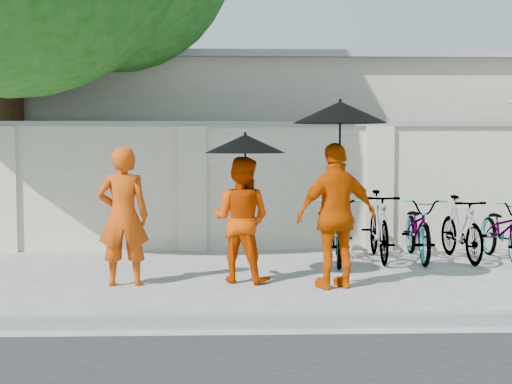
{
  "coord_description": "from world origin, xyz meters",
  "views": [
    {
      "loc": [
        -0.36,
        -8.33,
        1.75
      ],
      "look_at": [
        -0.06,
        0.91,
        1.1
      ],
      "focal_mm": 50.0,
      "sensor_mm": 36.0,
      "label": 1
    }
  ],
  "objects": [
    {
      "name": "bike_1",
      "position": [
        1.8,
        2.06,
        0.51
      ],
      "size": [
        0.59,
        1.74,
        1.03
      ],
      "primitive_type": "imported",
      "rotation": [
        0.0,
        0.0,
        -0.06
      ],
      "color": "gray",
      "rests_on": "ground"
    },
    {
      "name": "bike_3",
      "position": [
        3.01,
        1.99,
        0.48
      ],
      "size": [
        0.55,
        1.61,
        0.95
      ],
      "primitive_type": "imported",
      "rotation": [
        0.0,
        0.0,
        0.07
      ],
      "color": "gray",
      "rests_on": "ground"
    },
    {
      "name": "bike_2",
      "position": [
        2.4,
        2.1,
        0.47
      ],
      "size": [
        0.76,
        1.83,
        0.94
      ],
      "primitive_type": "imported",
      "rotation": [
        0.0,
        0.0,
        -0.08
      ],
      "color": "gray",
      "rests_on": "ground"
    },
    {
      "name": "monk_right",
      "position": [
        0.88,
        0.08,
        0.87
      ],
      "size": [
        1.1,
        0.72,
        1.74
      ],
      "primitive_type": "imported",
      "rotation": [
        0.0,
        0.0,
        3.45
      ],
      "color": "#CF4800",
      "rests_on": "ground"
    },
    {
      "name": "kerb",
      "position": [
        0.0,
        -1.7,
        0.06
      ],
      "size": [
        40.0,
        0.16,
        0.12
      ],
      "primitive_type": "cube",
      "color": "gray",
      "rests_on": "ground"
    },
    {
      "name": "parasol_center",
      "position": [
        -0.21,
        0.44,
        1.73
      ],
      "size": [
        1.0,
        1.0,
        0.96
      ],
      "color": "black",
      "rests_on": "ground"
    },
    {
      "name": "ground",
      "position": [
        0.0,
        0.0,
        0.0
      ],
      "size": [
        80.0,
        80.0,
        0.0
      ],
      "primitive_type": "plane",
      "color": "#B6B5B3"
    },
    {
      "name": "compound_wall",
      "position": [
        1.0,
        3.2,
        1.0
      ],
      "size": [
        20.0,
        0.3,
        2.0
      ],
      "primitive_type": "cube",
      "color": "silver",
      "rests_on": "ground"
    },
    {
      "name": "bike_4",
      "position": [
        3.61,
        1.92,
        0.46
      ],
      "size": [
        0.62,
        1.75,
        0.92
      ],
      "primitive_type": "imported",
      "rotation": [
        0.0,
        0.0,
        -0.0
      ],
      "color": "gray",
      "rests_on": "ground"
    },
    {
      "name": "bike_0",
      "position": [
        1.19,
        1.93,
        0.48
      ],
      "size": [
        0.86,
        1.9,
        0.96
      ],
      "primitive_type": "imported",
      "rotation": [
        0.0,
        0.0,
        -0.13
      ],
      "color": "gray",
      "rests_on": "ground"
    },
    {
      "name": "parasol_right",
      "position": [
        0.9,
        0.0,
        2.1
      ],
      "size": [
        1.12,
        1.12,
        1.24
      ],
      "color": "black",
      "rests_on": "ground"
    },
    {
      "name": "monk_left",
      "position": [
        -1.69,
        0.33,
        0.85
      ],
      "size": [
        0.65,
        0.46,
        1.7
      ],
      "primitive_type": "imported",
      "rotation": [
        0.0,
        0.0,
        3.24
      ],
      "color": "#CA4208",
      "rests_on": "ground"
    },
    {
      "name": "monk_center",
      "position": [
        -0.26,
        0.52,
        0.78
      ],
      "size": [
        0.93,
        0.84,
        1.57
      ],
      "primitive_type": "imported",
      "rotation": [
        0.0,
        0.0,
        2.75
      ],
      "color": "#D03C00",
      "rests_on": "ground"
    },
    {
      "name": "building_behind",
      "position": [
        2.0,
        7.0,
        1.6
      ],
      "size": [
        14.0,
        6.0,
        3.2
      ],
      "primitive_type": "cube",
      "color": "#B7AF96",
      "rests_on": "ground"
    }
  ]
}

